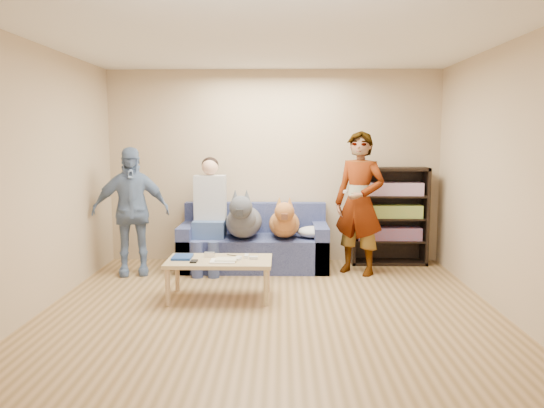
{
  "coord_description": "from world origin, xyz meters",
  "views": [
    {
      "loc": [
        0.11,
        -4.73,
        1.7
      ],
      "look_at": [
        0.0,
        1.2,
        0.95
      ],
      "focal_mm": 35.0,
      "sensor_mm": 36.0,
      "label": 1
    }
  ],
  "objects_px": {
    "camera_silver": "(210,255)",
    "person_seated": "(209,210)",
    "dog_gray": "(243,220)",
    "sofa": "(254,246)",
    "dog_tan": "(284,222)",
    "person_standing_left": "(131,211)",
    "person_standing_right": "(359,203)",
    "notebook_blue": "(182,257)",
    "bookshelf": "(389,214)",
    "coffee_table": "(219,264)"
  },
  "relations": [
    {
      "from": "camera_silver",
      "to": "person_seated",
      "type": "distance_m",
      "value": 1.18
    },
    {
      "from": "person_seated",
      "to": "dog_gray",
      "type": "distance_m",
      "value": 0.46
    },
    {
      "from": "sofa",
      "to": "dog_tan",
      "type": "xyz_separation_m",
      "value": [
        0.39,
        -0.18,
        0.35
      ]
    },
    {
      "from": "sofa",
      "to": "dog_gray",
      "type": "distance_m",
      "value": 0.45
    },
    {
      "from": "person_standing_left",
      "to": "dog_gray",
      "type": "bearing_deg",
      "value": -6.41
    },
    {
      "from": "person_standing_right",
      "to": "dog_tan",
      "type": "relative_size",
      "value": 1.53
    },
    {
      "from": "notebook_blue",
      "to": "dog_gray",
      "type": "bearing_deg",
      "value": 62.89
    },
    {
      "from": "person_standing_right",
      "to": "notebook_blue",
      "type": "relative_size",
      "value": 6.82
    },
    {
      "from": "person_standing_left",
      "to": "notebook_blue",
      "type": "bearing_deg",
      "value": -63.0
    },
    {
      "from": "person_standing_right",
      "to": "camera_silver",
      "type": "bearing_deg",
      "value": -117.44
    },
    {
      "from": "person_standing_right",
      "to": "dog_tan",
      "type": "height_order",
      "value": "person_standing_right"
    },
    {
      "from": "person_standing_left",
      "to": "person_seated",
      "type": "height_order",
      "value": "person_standing_left"
    },
    {
      "from": "person_standing_right",
      "to": "person_standing_left",
      "type": "bearing_deg",
      "value": -144.43
    },
    {
      "from": "notebook_blue",
      "to": "dog_tan",
      "type": "xyz_separation_m",
      "value": [
        1.09,
        1.15,
        0.19
      ]
    },
    {
      "from": "sofa",
      "to": "dog_gray",
      "type": "relative_size",
      "value": 1.49
    },
    {
      "from": "person_standing_right",
      "to": "person_seated",
      "type": "height_order",
      "value": "person_standing_right"
    },
    {
      "from": "camera_silver",
      "to": "bookshelf",
      "type": "height_order",
      "value": "bookshelf"
    },
    {
      "from": "person_standing_right",
      "to": "coffee_table",
      "type": "xyz_separation_m",
      "value": [
        -1.62,
        -1.07,
        -0.51
      ]
    },
    {
      "from": "person_standing_right",
      "to": "notebook_blue",
      "type": "xyz_separation_m",
      "value": [
        -2.02,
        -1.02,
        -0.45
      ]
    },
    {
      "from": "camera_silver",
      "to": "dog_tan",
      "type": "xyz_separation_m",
      "value": [
        0.81,
        1.08,
        0.18
      ]
    },
    {
      "from": "coffee_table",
      "to": "bookshelf",
      "type": "bearing_deg",
      "value": 37.49
    },
    {
      "from": "camera_silver",
      "to": "dog_gray",
      "type": "height_order",
      "value": "dog_gray"
    },
    {
      "from": "person_standing_right",
      "to": "person_standing_left",
      "type": "xyz_separation_m",
      "value": [
        -2.83,
        -0.09,
        -0.1
      ]
    },
    {
      "from": "dog_gray",
      "to": "person_standing_left",
      "type": "bearing_deg",
      "value": -172.63
    },
    {
      "from": "person_standing_left",
      "to": "coffee_table",
      "type": "distance_m",
      "value": 1.61
    },
    {
      "from": "sofa",
      "to": "person_seated",
      "type": "xyz_separation_m",
      "value": [
        -0.57,
        -0.13,
        0.49
      ]
    },
    {
      "from": "dog_gray",
      "to": "sofa",
      "type": "bearing_deg",
      "value": 59.07
    },
    {
      "from": "person_standing_right",
      "to": "dog_gray",
      "type": "relative_size",
      "value": 1.39
    },
    {
      "from": "person_standing_right",
      "to": "person_seated",
      "type": "bearing_deg",
      "value": -151.47
    },
    {
      "from": "person_standing_left",
      "to": "person_seated",
      "type": "relative_size",
      "value": 1.08
    },
    {
      "from": "dog_gray",
      "to": "coffee_table",
      "type": "xyz_separation_m",
      "value": [
        -0.17,
        -1.16,
        -0.29
      ]
    },
    {
      "from": "dog_gray",
      "to": "coffee_table",
      "type": "relative_size",
      "value": 1.16
    },
    {
      "from": "sofa",
      "to": "coffee_table",
      "type": "xyz_separation_m",
      "value": [
        -0.3,
        -1.37,
        0.09
      ]
    },
    {
      "from": "notebook_blue",
      "to": "coffee_table",
      "type": "bearing_deg",
      "value": -7.13
    },
    {
      "from": "person_standing_right",
      "to": "bookshelf",
      "type": "distance_m",
      "value": 0.75
    },
    {
      "from": "person_seated",
      "to": "dog_gray",
      "type": "height_order",
      "value": "person_seated"
    },
    {
      "from": "person_standing_left",
      "to": "dog_tan",
      "type": "height_order",
      "value": "person_standing_left"
    },
    {
      "from": "person_standing_right",
      "to": "dog_tan",
      "type": "bearing_deg",
      "value": -153.8
    },
    {
      "from": "notebook_blue",
      "to": "dog_gray",
      "type": "relative_size",
      "value": 0.2
    },
    {
      "from": "coffee_table",
      "to": "notebook_blue",
      "type": "bearing_deg",
      "value": 172.87
    },
    {
      "from": "camera_silver",
      "to": "person_seated",
      "type": "height_order",
      "value": "person_seated"
    },
    {
      "from": "dog_tan",
      "to": "dog_gray",
      "type": "bearing_deg",
      "value": -176.42
    },
    {
      "from": "person_standing_right",
      "to": "dog_tan",
      "type": "xyz_separation_m",
      "value": [
        -0.93,
        0.12,
        -0.26
      ]
    },
    {
      "from": "bookshelf",
      "to": "person_standing_right",
      "type": "bearing_deg",
      "value": -131.81
    },
    {
      "from": "sofa",
      "to": "dog_tan",
      "type": "distance_m",
      "value": 0.55
    },
    {
      "from": "person_standing_left",
      "to": "bookshelf",
      "type": "relative_size",
      "value": 1.22
    },
    {
      "from": "person_seated",
      "to": "dog_tan",
      "type": "height_order",
      "value": "person_seated"
    },
    {
      "from": "camera_silver",
      "to": "sofa",
      "type": "bearing_deg",
      "value": 71.64
    },
    {
      "from": "dog_tan",
      "to": "coffee_table",
      "type": "xyz_separation_m",
      "value": [
        -0.69,
        -1.2,
        -0.25
      ]
    },
    {
      "from": "sofa",
      "to": "bookshelf",
      "type": "distance_m",
      "value": 1.86
    }
  ]
}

